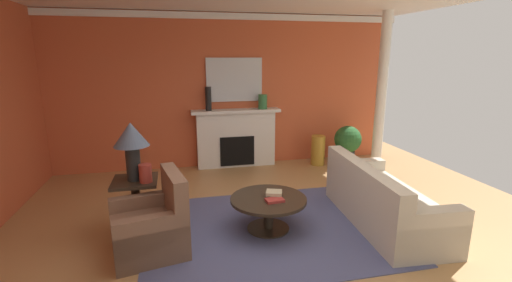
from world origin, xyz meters
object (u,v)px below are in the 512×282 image
object	(u,v)px
vase_mantel_right	(263,102)
vase_on_side_table	(145,173)
vase_tall_corner	(318,150)
sofa	(382,203)
potted_plant	(348,142)
coffee_table	(268,206)
fireplace	(236,140)
armchair_near_window	(152,227)
vase_mantel_left	(208,99)
side_table	(137,201)
table_lamp	(131,140)
mantel_mirror	(234,80)

from	to	relation	value
vase_mantel_right	vase_on_side_table	distance (m)	3.37
vase_tall_corner	sofa	bearing A→B (deg)	-94.03
vase_mantel_right	potted_plant	xyz separation A→B (m)	(1.74, -0.38, -0.85)
coffee_table	vase_mantel_right	world-z (taller)	vase_mantel_right
fireplace	vase_tall_corner	world-z (taller)	fireplace
armchair_near_window	potted_plant	xyz separation A→B (m)	(3.81, 2.66, 0.19)
potted_plant	fireplace	bearing A→B (deg)	169.29
vase_mantel_left	potted_plant	distance (m)	3.02
vase_on_side_table	potted_plant	size ratio (longest dim) A/B	0.28
fireplace	side_table	bearing A→B (deg)	-125.09
armchair_near_window	potted_plant	distance (m)	4.65
vase_on_side_table	fireplace	bearing A→B (deg)	58.51
fireplace	vase_mantel_right	size ratio (longest dim) A/B	6.16
side_table	vase_mantel_left	bearing A→B (deg)	63.86
fireplace	vase_on_side_table	bearing A→B (deg)	-121.49
side_table	table_lamp	bearing A→B (deg)	0.00
armchair_near_window	vase_tall_corner	size ratio (longest dim) A/B	1.53
side_table	table_lamp	world-z (taller)	table_lamp
mantel_mirror	vase_on_side_table	xyz separation A→B (m)	(-1.59, -2.72, -0.96)
vase_tall_corner	mantel_mirror	bearing A→B (deg)	166.07
mantel_mirror	vase_mantel_right	size ratio (longest dim) A/B	3.88
coffee_table	potted_plant	xyz separation A→B (m)	(2.35, 2.43, 0.16)
fireplace	potted_plant	distance (m)	2.33
fireplace	sofa	bearing A→B (deg)	-63.57
table_lamp	side_table	bearing A→B (deg)	180.00
fireplace	vase_tall_corner	distance (m)	1.74
coffee_table	side_table	xyz separation A→B (m)	(-1.68, 0.38, 0.06)
vase_mantel_right	table_lamp	bearing A→B (deg)	-133.32
coffee_table	sofa	bearing A→B (deg)	-5.66
mantel_mirror	sofa	distance (m)	3.78
mantel_mirror	vase_mantel_left	xyz separation A→B (m)	(-0.55, -0.17, -0.35)
side_table	vase_tall_corner	distance (m)	4.07
armchair_near_window	coffee_table	xyz separation A→B (m)	(1.46, 0.22, 0.03)
vase_tall_corner	vase_on_side_table	bearing A→B (deg)	-144.98
vase_mantel_left	potted_plant	size ratio (longest dim) A/B	0.56
sofa	vase_mantel_left	size ratio (longest dim) A/B	4.59
coffee_table	potted_plant	world-z (taller)	potted_plant
mantel_mirror	coffee_table	bearing A→B (deg)	-91.16
coffee_table	vase_tall_corner	size ratio (longest dim) A/B	1.61
vase_on_side_table	vase_tall_corner	bearing A→B (deg)	35.02
fireplace	mantel_mirror	distance (m)	1.22
fireplace	potted_plant	bearing A→B (deg)	-10.71
sofa	side_table	size ratio (longest dim) A/B	3.08
sofa	coffee_table	size ratio (longest dim) A/B	2.15
coffee_table	vase_mantel_left	distance (m)	3.06
mantel_mirror	vase_on_side_table	world-z (taller)	mantel_mirror
armchair_near_window	coffee_table	bearing A→B (deg)	8.72
vase_mantel_right	potted_plant	distance (m)	1.98
potted_plant	vase_mantel_right	bearing A→B (deg)	167.57
side_table	vase_tall_corner	xyz separation A→B (m)	(3.44, 2.18, -0.09)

